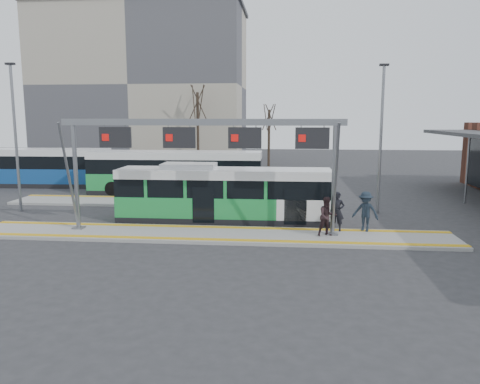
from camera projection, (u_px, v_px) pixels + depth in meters
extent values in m
plane|color=#2D2D30|center=(212.00, 236.00, 21.53)|extent=(120.00, 120.00, 0.00)
cube|color=gray|center=(212.00, 235.00, 21.52)|extent=(22.00, 3.00, 0.15)
cube|color=gray|center=(169.00, 202.00, 29.76)|extent=(20.00, 3.00, 0.15)
cube|color=gold|center=(215.00, 227.00, 22.63)|extent=(22.00, 0.35, 0.02)
cube|color=gold|center=(207.00, 239.00, 20.37)|extent=(22.00, 0.35, 0.02)
cube|color=gold|center=(174.00, 198.00, 30.88)|extent=(20.00, 0.35, 0.02)
cylinder|color=slate|center=(76.00, 176.00, 22.03)|extent=(0.20, 0.20, 5.05)
cube|color=slate|center=(79.00, 228.00, 22.42)|extent=(0.50, 0.50, 0.06)
cylinder|color=slate|center=(69.00, 178.00, 21.34)|extent=(0.12, 1.46, 4.90)
cylinder|color=slate|center=(334.00, 179.00, 20.87)|extent=(0.20, 0.20, 5.05)
cube|color=slate|center=(332.00, 234.00, 21.26)|extent=(0.50, 0.50, 0.06)
cylinder|color=slate|center=(335.00, 181.00, 20.18)|extent=(0.12, 1.46, 4.90)
cube|color=slate|center=(201.00, 122.00, 21.05)|extent=(13.00, 0.25, 0.30)
cube|color=black|center=(115.00, 137.00, 21.55)|extent=(1.50, 0.12, 0.95)
cube|color=red|center=(105.00, 137.00, 21.52)|extent=(0.32, 0.02, 0.32)
cube|color=black|center=(179.00, 138.00, 21.26)|extent=(1.50, 0.12, 0.95)
cube|color=red|center=(169.00, 138.00, 21.23)|extent=(0.32, 0.02, 0.32)
cube|color=black|center=(245.00, 138.00, 20.97)|extent=(1.50, 0.12, 0.95)
cube|color=red|center=(235.00, 138.00, 20.94)|extent=(0.32, 0.02, 0.32)
cube|color=black|center=(312.00, 138.00, 20.68)|extent=(1.50, 0.12, 0.95)
cube|color=red|center=(302.00, 138.00, 20.65)|extent=(0.32, 0.02, 0.32)
cylinder|color=slate|center=(467.00, 169.00, 29.58)|extent=(0.14, 0.14, 4.30)
cube|color=#A89F8C|center=(144.00, 87.00, 56.83)|extent=(24.00, 12.00, 18.00)
cube|color=#3F3F42|center=(141.00, 8.00, 55.38)|extent=(24.50, 12.50, 0.40)
cube|color=black|center=(224.00, 218.00, 24.71)|extent=(11.09, 2.45, 0.32)
cube|color=green|center=(224.00, 205.00, 24.60)|extent=(11.09, 2.45, 1.06)
cube|color=black|center=(224.00, 186.00, 24.44)|extent=(11.09, 2.38, 0.92)
cube|color=white|center=(224.00, 173.00, 24.33)|extent=(11.09, 2.45, 0.46)
cube|color=orange|center=(331.00, 176.00, 23.86)|extent=(0.07, 1.65, 0.26)
cube|color=white|center=(189.00, 166.00, 24.44)|extent=(2.78, 1.67, 0.28)
cylinder|color=black|center=(147.00, 215.00, 23.99)|extent=(0.92, 0.29, 0.92)
cylinder|color=black|center=(158.00, 207.00, 26.01)|extent=(0.92, 0.29, 0.92)
cylinder|color=black|center=(288.00, 218.00, 23.36)|extent=(0.92, 0.29, 0.92)
cylinder|color=black|center=(287.00, 210.00, 25.38)|extent=(0.92, 0.29, 0.92)
cube|color=black|center=(176.00, 191.00, 33.39)|extent=(12.20, 2.79, 0.35)
cube|color=green|center=(176.00, 181.00, 33.27)|extent=(12.20, 2.79, 1.16)
cube|color=black|center=(176.00, 166.00, 33.10)|extent=(12.20, 2.71, 1.01)
cube|color=white|center=(175.00, 155.00, 32.98)|extent=(12.20, 2.79, 0.51)
cylinder|color=black|center=(112.00, 189.00, 32.56)|extent=(1.02, 0.32, 1.01)
cylinder|color=black|center=(123.00, 184.00, 34.80)|extent=(1.02, 0.32, 1.01)
cylinder|color=black|center=(225.00, 190.00, 31.92)|extent=(1.02, 0.32, 1.01)
cylinder|color=black|center=(229.00, 185.00, 34.17)|extent=(1.02, 0.32, 1.01)
cube|color=black|center=(37.00, 184.00, 37.14)|extent=(11.47, 3.00, 0.35)
cube|color=navy|center=(37.00, 175.00, 37.02)|extent=(11.47, 3.00, 1.14)
cube|color=black|center=(36.00, 161.00, 36.85)|extent=(11.47, 2.93, 0.99)
cube|color=white|center=(35.00, 152.00, 36.73)|extent=(11.47, 3.00, 0.49)
cylinder|color=black|center=(73.00, 182.00, 35.80)|extent=(1.00, 0.34, 0.99)
cylinder|color=black|center=(85.00, 178.00, 37.99)|extent=(1.00, 0.34, 0.99)
imported|color=black|center=(337.00, 211.00, 21.82)|extent=(0.76, 0.60, 1.84)
imported|color=black|center=(327.00, 217.00, 20.85)|extent=(1.04, 0.93, 1.78)
imported|color=#1C2732|center=(365.00, 211.00, 21.74)|extent=(1.38, 1.12, 1.87)
cylinder|color=#382B21|center=(198.00, 131.00, 49.41)|extent=(0.28, 0.28, 7.99)
cylinder|color=#382B21|center=(269.00, 138.00, 51.81)|extent=(0.28, 0.28, 6.25)
cylinder|color=#382B21|center=(70.00, 129.00, 54.62)|extent=(0.28, 0.28, 8.11)
cylinder|color=slate|center=(16.00, 139.00, 26.57)|extent=(0.16, 0.16, 8.35)
cube|color=black|center=(10.00, 64.00, 25.91)|extent=(0.50, 0.25, 0.12)
cylinder|color=slate|center=(381.00, 141.00, 26.13)|extent=(0.16, 0.16, 8.25)
cube|color=black|center=(384.00, 65.00, 25.48)|extent=(0.50, 0.25, 0.12)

